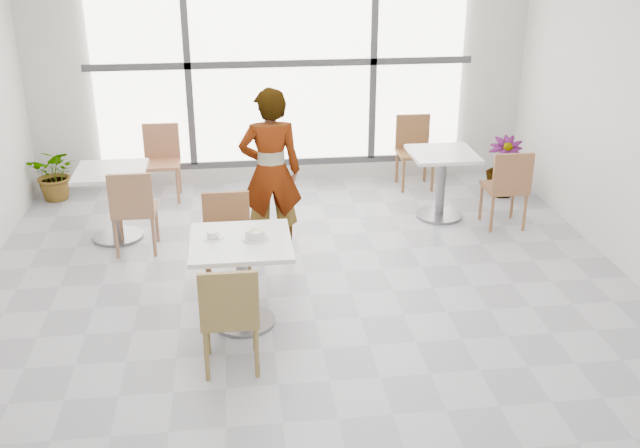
{
  "coord_description": "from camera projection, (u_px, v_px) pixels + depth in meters",
  "views": [
    {
      "loc": [
        -0.62,
        -5.32,
        3.14
      ],
      "look_at": [
        0.0,
        -0.3,
        1.0
      ],
      "focal_mm": 41.4,
      "sensor_mm": 36.0,
      "label": 1
    }
  ],
  "objects": [
    {
      "name": "oatmeal_bowl",
      "position": [
        255.0,
        234.0,
        5.83
      ],
      "size": [
        0.21,
        0.21,
        0.09
      ],
      "color": "silver",
      "rests_on": "main_table"
    },
    {
      "name": "person",
      "position": [
        271.0,
        172.0,
        7.12
      ],
      "size": [
        0.62,
        0.42,
        1.66
      ],
      "primitive_type": "imported",
      "rotation": [
        0.0,
        0.0,
        3.18
      ],
      "color": "black",
      "rests_on": "ground"
    },
    {
      "name": "plant_right",
      "position": [
        503.0,
        167.0,
        8.77
      ],
      "size": [
        0.51,
        0.51,
        0.71
      ],
      "primitive_type": "imported",
      "rotation": [
        0.0,
        0.0,
        -0.35
      ],
      "color": "#62864A",
      "rests_on": "ground"
    },
    {
      "name": "plant_left",
      "position": [
        56.0,
        173.0,
        8.65
      ],
      "size": [
        0.65,
        0.58,
        0.64
      ],
      "primitive_type": "imported",
      "rotation": [
        0.0,
        0.0,
        -0.16
      ],
      "color": "#40763C",
      "rests_on": "ground"
    },
    {
      "name": "floor",
      "position": [
        316.0,
        320.0,
        6.16
      ],
      "size": [
        7.0,
        7.0,
        0.0
      ],
      "primitive_type": "plane",
      "color": "#9E9EA5",
      "rests_on": "ground"
    },
    {
      "name": "coffee_cup",
      "position": [
        212.0,
        236.0,
        5.84
      ],
      "size": [
        0.16,
        0.13,
        0.07
      ],
      "color": "silver",
      "rests_on": "main_table"
    },
    {
      "name": "wall_back",
      "position": [
        281.0,
        62.0,
        8.78
      ],
      "size": [
        6.0,
        0.0,
        6.0
      ],
      "primitive_type": "plane",
      "rotation": [
        1.57,
        0.0,
        0.0
      ],
      "color": "silver",
      "rests_on": "ground"
    },
    {
      "name": "chair_near",
      "position": [
        230.0,
        312.0,
        5.29
      ],
      "size": [
        0.42,
        0.42,
        0.87
      ],
      "rotation": [
        0.0,
        0.0,
        3.14
      ],
      "color": "olive",
      "rests_on": "ground"
    },
    {
      "name": "bg_chair_left_far",
      "position": [
        162.0,
        156.0,
        8.66
      ],
      "size": [
        0.42,
        0.42,
        0.87
      ],
      "color": "#A56947",
      "rests_on": "ground"
    },
    {
      "name": "main_table",
      "position": [
        242.0,
        266.0,
        5.92
      ],
      "size": [
        0.8,
        0.8,
        0.75
      ],
      "color": "white",
      "rests_on": "ground"
    },
    {
      "name": "bg_table_left",
      "position": [
        113.0,
        194.0,
        7.54
      ],
      "size": [
        0.7,
        0.7,
        0.75
      ],
      "color": "silver",
      "rests_on": "ground"
    },
    {
      "name": "chair_far",
      "position": [
        227.0,
        235.0,
        6.55
      ],
      "size": [
        0.42,
        0.42,
        0.87
      ],
      "color": "brown",
      "rests_on": "ground"
    },
    {
      "name": "bg_chair_right_far",
      "position": [
        414.0,
        146.0,
        9.04
      ],
      "size": [
        0.42,
        0.42,
        0.87
      ],
      "color": "brown",
      "rests_on": "ground"
    },
    {
      "name": "bg_chair_right_near",
      "position": [
        508.0,
        184.0,
        7.77
      ],
      "size": [
        0.42,
        0.42,
        0.87
      ],
      "rotation": [
        0.0,
        0.0,
        3.14
      ],
      "color": "#935E3B",
      "rests_on": "ground"
    },
    {
      "name": "bg_chair_left_near",
      "position": [
        133.0,
        206.0,
        7.19
      ],
      "size": [
        0.42,
        0.42,
        0.87
      ],
      "rotation": [
        0.0,
        0.0,
        3.14
      ],
      "color": "#966647",
      "rests_on": "ground"
    },
    {
      "name": "window",
      "position": [
        282.0,
        63.0,
        8.72
      ],
      "size": [
        4.6,
        0.07,
        2.52
      ],
      "color": "white",
      "rests_on": "ground"
    },
    {
      "name": "bg_table_right",
      "position": [
        441.0,
        175.0,
        8.08
      ],
      "size": [
        0.7,
        0.7,
        0.75
      ],
      "color": "white",
      "rests_on": "ground"
    }
  ]
}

